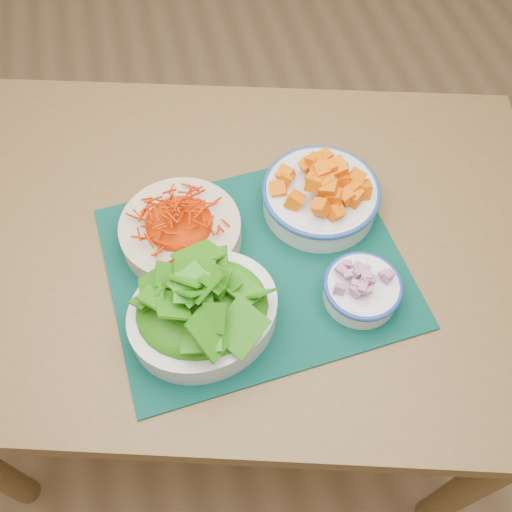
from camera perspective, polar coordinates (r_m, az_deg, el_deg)
The scene contains 7 objects.
ground at distance 1.76m, azimuth 5.80°, elevation -6.84°, with size 4.00×4.00×0.00m, color #A0764D.
table at distance 1.10m, azimuth -3.21°, elevation -0.90°, with size 1.32×1.06×0.75m.
placemat at distance 0.97m, azimuth -0.00°, elevation -1.01°, with size 0.49×0.40×0.00m, color black.
carrot_bowl at distance 0.98m, azimuth -7.60°, elevation 2.86°, with size 0.26×0.26×0.08m.
squash_bowl at distance 1.01m, azimuth 6.57°, elevation 6.66°, with size 0.25×0.25×0.11m.
lettuce_bowl at distance 0.88m, azimuth -5.38°, elevation -5.12°, with size 0.28×0.26×0.11m.
onion_bowl at distance 0.93m, azimuth 10.61°, elevation -3.07°, with size 0.13×0.13×0.07m.
Camera 1 is at (-0.35, -0.69, 1.58)m, focal length 40.00 mm.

